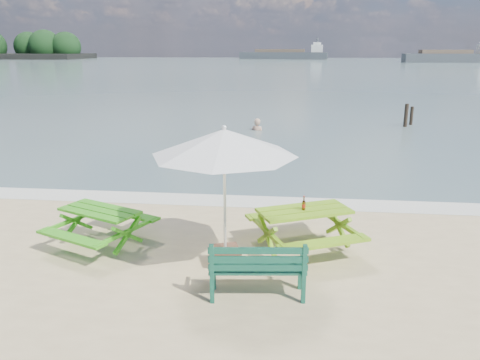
# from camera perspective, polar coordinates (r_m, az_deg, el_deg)

# --- Properties ---
(sea) EXTENTS (300.00, 300.00, 0.00)m
(sea) POSITION_cam_1_polar(r_m,az_deg,el_deg) (91.21, 5.84, 13.56)
(sea) COLOR slate
(sea) RESTS_ON ground
(foam_strip) EXTENTS (22.00, 0.90, 0.01)m
(foam_strip) POSITION_cam_1_polar(r_m,az_deg,el_deg) (11.36, 1.23, -2.63)
(foam_strip) COLOR silver
(foam_strip) RESTS_ON ground
(picnic_table_left) EXTENTS (2.05, 2.13, 0.72)m
(picnic_table_left) POSITION_cam_1_polar(r_m,az_deg,el_deg) (9.18, -16.57, -5.66)
(picnic_table_left) COLOR #339716
(picnic_table_left) RESTS_ON ground
(picnic_table_right) EXTENTS (2.27, 2.36, 0.79)m
(picnic_table_right) POSITION_cam_1_polar(r_m,az_deg,el_deg) (8.69, 7.76, -6.13)
(picnic_table_right) COLOR #6B9D17
(picnic_table_right) RESTS_ON ground
(park_bench) EXTENTS (1.48, 0.63, 0.88)m
(park_bench) POSITION_cam_1_polar(r_m,az_deg,el_deg) (7.16, 2.13, -11.97)
(park_bench) COLOR #114735
(park_bench) RESTS_ON ground
(side_table) EXTENTS (0.61, 0.61, 0.31)m
(side_table) POSITION_cam_1_polar(r_m,az_deg,el_deg) (8.12, -1.81, -9.28)
(side_table) COLOR brown
(side_table) RESTS_ON ground
(patio_umbrella) EXTENTS (3.04, 3.04, 2.37)m
(patio_umbrella) POSITION_cam_1_polar(r_m,az_deg,el_deg) (7.50, -1.94, 4.60)
(patio_umbrella) COLOR silver
(patio_umbrella) RESTS_ON ground
(beer_bottle) EXTENTS (0.07, 0.07, 0.26)m
(beer_bottle) POSITION_cam_1_polar(r_m,az_deg,el_deg) (8.50, 7.77, -3.08)
(beer_bottle) COLOR brown
(beer_bottle) RESTS_ON picnic_table_right
(swimmer) EXTENTS (0.73, 0.61, 1.73)m
(swimmer) POSITION_cam_1_polar(r_m,az_deg,el_deg) (21.31, 2.11, 5.24)
(swimmer) COLOR tan
(swimmer) RESTS_ON ground
(mooring_pilings) EXTENTS (0.57, 0.77, 1.28)m
(mooring_pilings) POSITION_cam_1_polar(r_m,az_deg,el_deg) (23.68, 19.80, 7.17)
(mooring_pilings) COLOR black
(mooring_pilings) RESTS_ON ground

